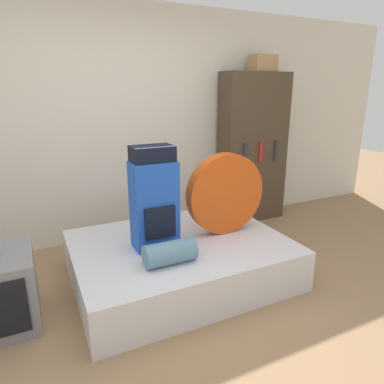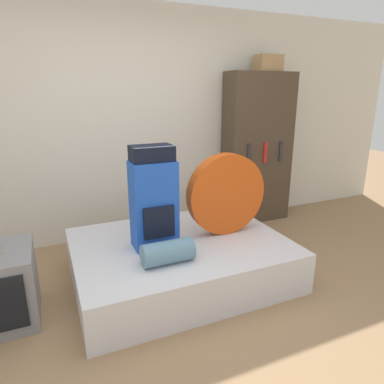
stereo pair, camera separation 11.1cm
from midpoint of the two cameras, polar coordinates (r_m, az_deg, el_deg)
name	(u,v)px [view 1 (the left image)]	position (r m, az deg, el deg)	size (l,w,h in m)	color
ground_plane	(194,330)	(2.70, -0.93, -22.01)	(16.00, 16.00, 0.00)	#997551
wall_back	(117,126)	(3.99, -13.17, 10.67)	(8.00, 0.05, 2.60)	silver
bed	(180,259)	(3.23, -2.96, -11.13)	(1.88, 1.43, 0.37)	silver
backpack	(154,199)	(2.92, -7.40, -1.25)	(0.38, 0.27, 0.88)	blue
tent_bag	(225,194)	(3.22, 4.58, -0.28)	(0.77, 0.12, 0.77)	#D14C14
sleeping_roll	(170,253)	(2.74, -4.87, -10.05)	(0.41, 0.19, 0.19)	#5B849E
bookshelf	(252,149)	(4.53, 9.35, 7.09)	(0.89, 0.35, 1.90)	#473828
cardboard_box	(263,63)	(4.53, 10.97, 20.31)	(0.31, 0.21, 0.19)	#A88456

